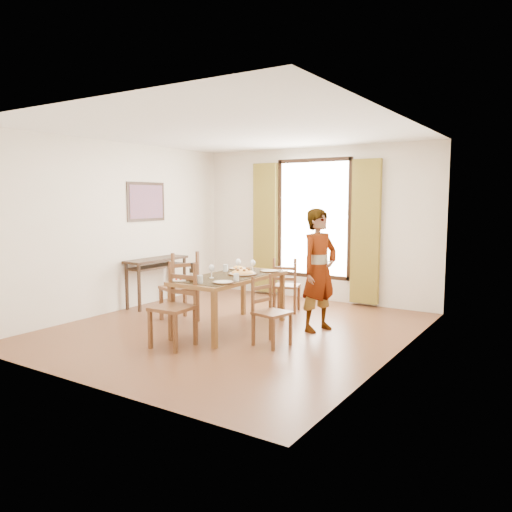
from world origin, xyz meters
The scene contains 22 objects.
ground centered at (0.00, 0.00, 0.00)m, with size 5.00×5.00×0.00m, color #4D3018.
room_shell centered at (0.00, 0.13, 1.54)m, with size 4.60×5.10×2.74m.
console_table centered at (-2.03, 0.60, 0.68)m, with size 0.38×1.20×0.80m.
dining_table centered at (-0.03, -0.04, 0.69)m, with size 0.82×1.77×0.76m.
chair_west centered at (-0.93, -0.06, 0.48)m, with size 0.60×0.60×1.04m.
chair_north centered at (0.09, 1.31, 0.41)m, with size 0.49×0.49×0.88m.
chair_south centered at (-0.15, -1.04, 0.47)m, with size 0.47×0.47×1.02m.
chair_east centered at (0.81, -0.37, 0.40)m, with size 0.44×0.44×0.86m.
man centered at (1.01, 0.58, 0.84)m, with size 0.57×0.70×1.67m, color gray.
plate_sw centered at (-0.31, -0.61, 0.78)m, with size 0.27×0.27×0.05m, color silver, non-canonical shape.
plate_se centered at (0.25, -0.59, 0.78)m, with size 0.27×0.27×0.05m, color silver, non-canonical shape.
plate_nw centered at (-0.29, 0.51, 0.78)m, with size 0.27×0.27×0.05m, color silver, non-canonical shape.
plate_ne centered at (0.24, 0.55, 0.78)m, with size 0.27×0.27×0.05m, color silver, non-canonical shape.
pasta_platter centered at (0.09, 0.09, 0.81)m, with size 0.40×0.40×0.10m, color #CD591A, non-canonical shape.
caprese_plate centered at (-0.33, -0.77, 0.78)m, with size 0.20×0.20×0.04m, color silver, non-canonical shape.
wine_glass_a centered at (-0.11, -0.35, 0.85)m, with size 0.08×0.08×0.18m, color white, non-canonical shape.
wine_glass_b centered at (0.07, 0.37, 0.85)m, with size 0.08×0.08×0.18m, color white, non-canonical shape.
wine_glass_c centered at (-0.17, 0.35, 0.85)m, with size 0.08×0.08×0.18m, color white, non-canonical shape.
tumbler_a centered at (0.30, -0.37, 0.81)m, with size 0.07×0.07×0.10m, color silver.
tumbler_b centered at (-0.32, 0.24, 0.81)m, with size 0.07×0.07×0.10m, color silver.
tumbler_c centered at (0.01, -0.74, 0.81)m, with size 0.07×0.07×0.10m, color silver.
wine_bottle centered at (-0.11, -0.76, 0.88)m, with size 0.07×0.07×0.25m, color black, non-canonical shape.
Camera 1 is at (3.92, -5.54, 1.81)m, focal length 35.00 mm.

